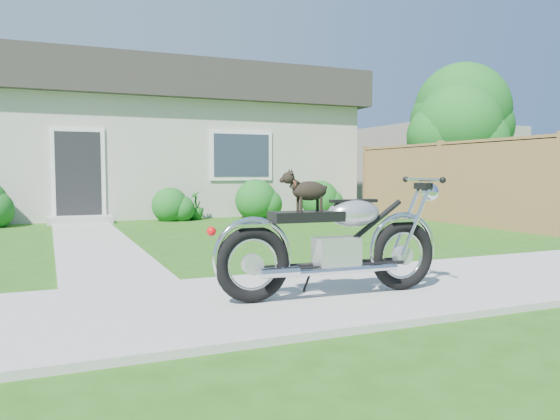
{
  "coord_description": "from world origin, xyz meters",
  "views": [
    {
      "loc": [
        -2.17,
        -4.52,
        1.17
      ],
      "look_at": [
        0.19,
        1.0,
        0.75
      ],
      "focal_mm": 35.0,
      "sensor_mm": 36.0,
      "label": 1
    }
  ],
  "objects_px": {
    "tree_near": "(463,131)",
    "motorcycle_with_dog": "(336,241)",
    "fence": "(440,182)",
    "tree_far": "(467,115)",
    "house": "(126,138)",
    "potted_plant_right": "(196,205)"
  },
  "relations": [
    {
      "from": "tree_near",
      "to": "motorcycle_with_dog",
      "type": "xyz_separation_m",
      "value": [
        -8.05,
        -7.45,
        -1.74
      ]
    },
    {
      "from": "fence",
      "to": "tree_far",
      "type": "bearing_deg",
      "value": 42.45
    },
    {
      "from": "house",
      "to": "tree_far",
      "type": "relative_size",
      "value": 2.68
    },
    {
      "from": "motorcycle_with_dog",
      "to": "fence",
      "type": "bearing_deg",
      "value": 47.24
    },
    {
      "from": "tree_far",
      "to": "motorcycle_with_dog",
      "type": "bearing_deg",
      "value": -136.35
    },
    {
      "from": "potted_plant_right",
      "to": "motorcycle_with_dog",
      "type": "distance_m",
      "value": 8.8
    },
    {
      "from": "house",
      "to": "tree_far",
      "type": "xyz_separation_m",
      "value": [
        10.43,
        -2.47,
        0.86
      ]
    },
    {
      "from": "tree_far",
      "to": "potted_plant_right",
      "type": "xyz_separation_m",
      "value": [
        -9.26,
        -0.97,
        -2.66
      ]
    },
    {
      "from": "tree_near",
      "to": "tree_far",
      "type": "bearing_deg",
      "value": 46.63
    },
    {
      "from": "fence",
      "to": "tree_near",
      "type": "bearing_deg",
      "value": 37.24
    },
    {
      "from": "tree_near",
      "to": "house",
      "type": "bearing_deg",
      "value": 150.25
    },
    {
      "from": "tree_near",
      "to": "motorcycle_with_dog",
      "type": "distance_m",
      "value": 11.11
    },
    {
      "from": "house",
      "to": "tree_near",
      "type": "height_order",
      "value": "house"
    },
    {
      "from": "house",
      "to": "motorcycle_with_dog",
      "type": "xyz_separation_m",
      "value": [
        0.24,
        -12.19,
        -1.62
      ]
    },
    {
      "from": "house",
      "to": "potted_plant_right",
      "type": "height_order",
      "value": "house"
    },
    {
      "from": "fence",
      "to": "motorcycle_with_dog",
      "type": "bearing_deg",
      "value": -135.57
    },
    {
      "from": "tree_far",
      "to": "tree_near",
      "type": "bearing_deg",
      "value": -133.37
    },
    {
      "from": "house",
      "to": "motorcycle_with_dog",
      "type": "bearing_deg",
      "value": -88.89
    },
    {
      "from": "fence",
      "to": "motorcycle_with_dog",
      "type": "height_order",
      "value": "fence"
    },
    {
      "from": "tree_far",
      "to": "potted_plant_right",
      "type": "distance_m",
      "value": 9.68
    },
    {
      "from": "fence",
      "to": "motorcycle_with_dog",
      "type": "xyz_separation_m",
      "value": [
        -6.06,
        -5.95,
        -0.4
      ]
    },
    {
      "from": "house",
      "to": "fence",
      "type": "height_order",
      "value": "house"
    }
  ]
}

